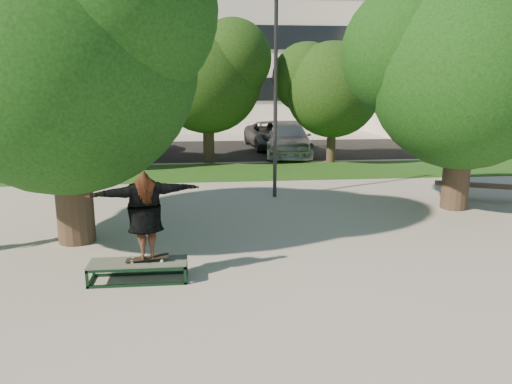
{
  "coord_description": "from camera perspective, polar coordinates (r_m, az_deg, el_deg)",
  "views": [
    {
      "loc": [
        -1.24,
        -10.44,
        3.68
      ],
      "look_at": [
        -0.07,
        0.6,
        1.17
      ],
      "focal_mm": 35.0,
      "sensor_mm": 36.0,
      "label": 1
    }
  ],
  "objects": [
    {
      "name": "skater_rig",
      "position": [
        9.31,
        -12.57,
        -2.56
      ],
      "size": [
        2.09,
        1.08,
        1.72
      ],
      "rotation": [
        0.0,
        0.0,
        3.42
      ],
      "color": "white",
      "rests_on": "grind_box"
    },
    {
      "name": "ground",
      "position": [
        11.14,
        0.68,
        -6.54
      ],
      "size": [
        120.0,
        120.0,
        0.0
      ],
      "primitive_type": "plane",
      "color": "gray",
      "rests_on": "ground"
    },
    {
      "name": "car_grey",
      "position": [
        27.36,
        1.85,
        6.53
      ],
      "size": [
        2.83,
        5.35,
        1.43
      ],
      "primitive_type": "imported",
      "rotation": [
        0.0,
        0.0,
        0.09
      ],
      "color": "#58595D",
      "rests_on": "asphalt_strip"
    },
    {
      "name": "bg_tree_mid",
      "position": [
        22.52,
        -5.8,
        13.55
      ],
      "size": [
        5.76,
        4.92,
        6.24
      ],
      "color": "#38281E",
      "rests_on": "ground"
    },
    {
      "name": "tree_right",
      "position": [
        15.31,
        22.47,
        13.37
      ],
      "size": [
        6.24,
        5.33,
        6.51
      ],
      "color": "#38281E",
      "rests_on": "ground"
    },
    {
      "name": "car_silver_b",
      "position": [
        24.85,
        3.71,
        6.01
      ],
      "size": [
        2.81,
        5.56,
        1.55
      ],
      "primitive_type": "imported",
      "rotation": [
        0.0,
        0.0,
        -0.12
      ],
      "color": "silver",
      "rests_on": "asphalt_strip"
    },
    {
      "name": "office_building",
      "position": [
        42.64,
        -7.42,
        18.47
      ],
      "size": [
        30.0,
        14.12,
        16.0
      ],
      "color": "silver",
      "rests_on": "ground"
    },
    {
      "name": "lamppost",
      "position": [
        15.61,
        2.24,
        10.8
      ],
      "size": [
        0.25,
        0.15,
        6.11
      ],
      "color": "#2D2D30",
      "rests_on": "ground"
    },
    {
      "name": "side_building",
      "position": [
        37.72,
        25.21,
        12.06
      ],
      "size": [
        15.0,
        10.0,
        8.0
      ],
      "primitive_type": "cube",
      "color": "beige",
      "rests_on": "ground"
    },
    {
      "name": "car_silver_a",
      "position": [
        26.33,
        -23.25,
        5.32
      ],
      "size": [
        2.3,
        4.57,
        1.49
      ],
      "primitive_type": "imported",
      "rotation": [
        0.0,
        0.0,
        -0.13
      ],
      "color": "#BCBCC1",
      "rests_on": "asphalt_strip"
    },
    {
      "name": "asphalt_strip",
      "position": [
        26.72,
        -3.35,
        4.83
      ],
      "size": [
        40.0,
        8.0,
        0.01
      ],
      "primitive_type": "cube",
      "color": "black",
      "rests_on": "ground"
    },
    {
      "name": "bg_tree_right",
      "position": [
        22.73,
        8.6,
        12.14
      ],
      "size": [
        5.04,
        4.31,
        5.43
      ],
      "color": "#38281E",
      "rests_on": "ground"
    },
    {
      "name": "bg_tree_left",
      "position": [
        22.16,
        -20.44,
        12.11
      ],
      "size": [
        5.28,
        4.51,
        5.77
      ],
      "color": "#38281E",
      "rests_on": "ground"
    },
    {
      "name": "grass_strip",
      "position": [
        20.4,
        0.35,
        2.39
      ],
      "size": [
        30.0,
        4.0,
        0.02
      ],
      "primitive_type": "cube",
      "color": "#154413",
      "rests_on": "ground"
    },
    {
      "name": "car_dark",
      "position": [
        26.11,
        -13.74,
        6.06
      ],
      "size": [
        1.94,
        4.95,
        1.6
      ],
      "primitive_type": "imported",
      "rotation": [
        0.0,
        0.0,
        0.05
      ],
      "color": "black",
      "rests_on": "asphalt_strip"
    },
    {
      "name": "bench",
      "position": [
        17.09,
        25.19,
        0.51
      ],
      "size": [
        3.14,
        1.71,
        0.5
      ],
      "rotation": [
        0.0,
        0.0,
        -0.42
      ],
      "color": "brown",
      "rests_on": "ground"
    },
    {
      "name": "tree_left",
      "position": [
        11.96,
        -21.65,
        15.45
      ],
      "size": [
        6.96,
        5.95,
        7.12
      ],
      "color": "#38281E",
      "rests_on": "ground"
    },
    {
      "name": "grind_box",
      "position": [
        9.66,
        -13.28,
        -8.78
      ],
      "size": [
        1.8,
        0.6,
        0.38
      ],
      "color": "black",
      "rests_on": "ground"
    }
  ]
}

